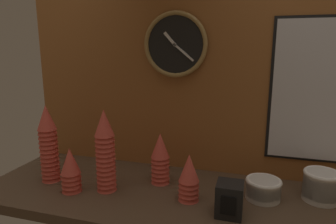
{
  "coord_description": "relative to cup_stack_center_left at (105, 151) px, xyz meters",
  "views": [
    {
      "loc": [
        0.28,
        -1.06,
        0.57
      ],
      "look_at": [
        -0.05,
        0.04,
        0.32
      ],
      "focal_mm": 32.0,
      "sensor_mm": 36.0,
      "label": 1
    }
  ],
  "objects": [
    {
      "name": "bowl_stack_far_right",
      "position": [
        0.81,
        0.16,
        -0.11
      ],
      "size": [
        0.13,
        0.13,
        0.11
      ],
      "color": "beige",
      "rests_on": "ground_plane"
    },
    {
      "name": "ground_plane",
      "position": [
        0.28,
        0.06,
        -0.19
      ],
      "size": [
        1.6,
        0.56,
        0.04
      ],
      "primitive_type": "cube",
      "color": "#4C3826"
    },
    {
      "name": "cup_stack_left",
      "position": [
        -0.13,
        -0.05,
        -0.08
      ],
      "size": [
        0.08,
        0.08,
        0.18
      ],
      "color": "#DB4C3D",
      "rests_on": "ground_plane"
    },
    {
      "name": "cup_stack_center_right",
      "position": [
        0.34,
        0.02,
        -0.08
      ],
      "size": [
        0.08,
        0.08,
        0.18
      ],
      "color": "#DB4C3D",
      "rests_on": "ground_plane"
    },
    {
      "name": "menu_board",
      "position": [
        0.79,
        0.3,
        0.23
      ],
      "size": [
        0.36,
        0.01,
        0.59
      ],
      "color": "black"
    },
    {
      "name": "wall_clock",
      "position": [
        0.2,
        0.29,
        0.41
      ],
      "size": [
        0.29,
        0.03,
        0.29
      ],
      "color": "black"
    },
    {
      "name": "wall_tiled_back",
      "position": [
        0.28,
        0.32,
        0.36
      ],
      "size": [
        1.6,
        0.03,
        1.05
      ],
      "color": "#A3602D",
      "rests_on": "ground_plane"
    },
    {
      "name": "cup_stack_center_left",
      "position": [
        0.0,
        0.0,
        0.0
      ],
      "size": [
        0.08,
        0.08,
        0.33
      ],
      "color": "#DB4C3D",
      "rests_on": "ground_plane"
    },
    {
      "name": "cup_stack_center",
      "position": [
        0.19,
        0.13,
        -0.06
      ],
      "size": [
        0.08,
        0.08,
        0.22
      ],
      "color": "#DB4C3D",
      "rests_on": "ground_plane"
    },
    {
      "name": "napkin_dispenser",
      "position": [
        0.49,
        -0.04,
        -0.11
      ],
      "size": [
        0.09,
        0.1,
        0.12
      ],
      "color": "black",
      "rests_on": "ground_plane"
    },
    {
      "name": "cup_stack_far_left",
      "position": [
        -0.28,
        0.01,
        0.0
      ],
      "size": [
        0.08,
        0.08,
        0.33
      ],
      "color": "#DB4C3D",
      "rests_on": "ground_plane"
    },
    {
      "name": "bowl_stack_right",
      "position": [
        0.6,
        0.11,
        -0.12
      ],
      "size": [
        0.13,
        0.13,
        0.08
      ],
      "color": "beige",
      "rests_on": "ground_plane"
    }
  ]
}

